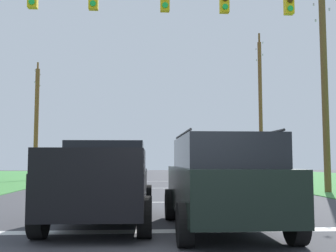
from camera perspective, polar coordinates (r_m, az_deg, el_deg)
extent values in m
cube|color=white|center=(8.77, 1.09, -14.55)|extent=(12.78, 0.45, 0.01)
cube|color=white|center=(14.71, -0.92, -10.66)|extent=(2.50, 0.15, 0.01)
cube|color=white|center=(22.26, -1.90, -8.72)|extent=(2.50, 0.15, 0.01)
cube|color=white|center=(29.67, -2.37, -7.78)|extent=(2.50, 0.15, 0.01)
cylinder|color=green|center=(15.07, -18.64, 16.24)|extent=(0.20, 0.04, 0.20)
cylinder|color=green|center=(14.70, -10.52, 16.62)|extent=(0.20, 0.04, 0.20)
cylinder|color=green|center=(14.62, -0.40, 16.65)|extent=(0.20, 0.04, 0.20)
cube|color=yellow|center=(15.13, 7.93, 17.18)|extent=(0.32, 0.24, 0.95)
cylinder|color=green|center=(14.89, 8.06, 16.30)|extent=(0.20, 0.04, 0.20)
cube|color=yellow|center=(15.74, 16.63, 16.44)|extent=(0.32, 0.24, 0.95)
cylinder|color=#352203|center=(15.62, 16.81, 16.60)|extent=(0.20, 0.04, 0.20)
cylinder|color=green|center=(15.51, 16.84, 15.57)|extent=(0.20, 0.04, 0.20)
cube|color=black|center=(9.80, -9.06, -8.64)|extent=(2.13, 5.45, 0.85)
cube|color=black|center=(10.43, -8.59, -4.16)|extent=(1.89, 1.94, 0.70)
cube|color=black|center=(8.62, -16.29, -4.70)|extent=(0.16, 2.38, 0.45)
cube|color=black|center=(8.37, -3.64, -4.88)|extent=(0.16, 2.38, 0.45)
cube|color=black|center=(7.16, -11.44, -4.78)|extent=(1.96, 0.15, 0.45)
cylinder|color=black|center=(11.79, -12.95, -10.02)|extent=(0.30, 0.81, 0.80)
cylinder|color=black|center=(11.60, -3.04, -10.22)|extent=(0.30, 0.81, 0.80)
cylinder|color=black|center=(8.23, -17.71, -12.17)|extent=(0.30, 0.81, 0.80)
cylinder|color=black|center=(7.95, -3.32, -12.65)|extent=(0.30, 0.81, 0.80)
cube|color=black|center=(8.84, 7.56, -8.88)|extent=(1.96, 4.81, 0.95)
cube|color=black|center=(8.67, 7.70, -3.66)|extent=(1.81, 3.20, 0.65)
cylinder|color=black|center=(8.56, 2.09, -1.17)|extent=(0.06, 2.72, 0.05)
cylinder|color=black|center=(8.90, 13.04, -1.19)|extent=(0.06, 2.72, 0.05)
cylinder|color=black|center=(10.36, 0.37, -10.97)|extent=(0.26, 0.76, 0.76)
cylinder|color=black|center=(10.68, 11.04, -10.70)|extent=(0.26, 0.76, 0.76)
cylinder|color=black|center=(7.13, 2.38, -13.71)|extent=(0.26, 0.76, 0.76)
cylinder|color=black|center=(7.60, 17.56, -12.95)|extent=(0.26, 0.76, 0.76)
cube|color=silver|center=(32.95, 12.20, -6.23)|extent=(4.32, 1.84, 0.70)
cube|color=black|center=(32.94, 12.18, -5.19)|extent=(2.11, 1.64, 0.50)
cylinder|color=black|center=(34.22, 14.11, -6.73)|extent=(0.64, 0.23, 0.64)
cylinder|color=black|center=(32.51, 15.06, -6.81)|extent=(0.64, 0.23, 0.64)
cylinder|color=black|center=(33.49, 9.44, -6.85)|extent=(0.64, 0.23, 0.64)
cylinder|color=black|center=(31.74, 10.15, -6.95)|extent=(0.64, 0.23, 0.64)
cube|color=black|center=(28.45, 5.70, -6.53)|extent=(2.08, 4.41, 0.70)
cube|color=black|center=(28.44, 5.69, -5.33)|extent=(1.75, 2.20, 0.50)
cylinder|color=black|center=(29.80, 3.70, -7.15)|extent=(0.26, 0.65, 0.64)
cylinder|color=black|center=(29.97, 7.16, -7.11)|extent=(0.26, 0.65, 0.64)
cylinder|color=black|center=(26.97, 4.09, -7.38)|extent=(0.26, 0.65, 0.64)
cylinder|color=black|center=(27.16, 7.92, -7.33)|extent=(0.26, 0.65, 0.64)
cube|color=silver|center=(22.98, -12.82, -6.82)|extent=(1.83, 4.31, 0.70)
cube|color=black|center=(22.96, -12.79, -5.32)|extent=(1.63, 2.11, 0.50)
cylinder|color=black|center=(24.54, -14.38, -7.48)|extent=(0.22, 0.64, 0.64)
cylinder|color=black|center=(24.27, -10.17, -7.59)|extent=(0.22, 0.64, 0.64)
cylinder|color=black|center=(21.77, -15.81, -7.79)|extent=(0.22, 0.64, 0.64)
cylinder|color=black|center=(21.46, -11.06, -7.93)|extent=(0.22, 0.64, 0.64)
cylinder|color=brown|center=(20.75, 21.19, 4.76)|extent=(0.31, 0.31, 9.70)
cylinder|color=#B2B7BC|center=(22.74, 19.80, 15.80)|extent=(0.08, 0.08, 0.12)
cube|color=brown|center=(21.61, 20.89, 14.08)|extent=(0.12, 0.12, 1.88)
cylinder|color=#B2B7BC|center=(22.30, 20.05, 13.78)|extent=(0.08, 0.08, 0.12)
cylinder|color=#B2B7BC|center=(21.01, 21.76, 15.01)|extent=(0.08, 0.08, 0.12)
cylinder|color=brown|center=(31.45, 12.89, 2.13)|extent=(0.28, 0.28, 10.56)
cube|color=brown|center=(32.41, 12.73, 10.72)|extent=(0.12, 0.12, 2.22)
cylinder|color=#B2B7BC|center=(33.26, 12.28, 10.52)|extent=(0.08, 0.08, 0.12)
cylinder|color=#B2B7BC|center=(31.62, 13.19, 11.36)|extent=(0.08, 0.08, 0.12)
cube|color=brown|center=(32.18, 12.76, 9.18)|extent=(0.12, 0.12, 2.02)
cylinder|color=#B2B7BC|center=(32.96, 12.35, 9.05)|extent=(0.08, 0.08, 0.12)
cylinder|color=#B2B7BC|center=(31.46, 13.17, 9.74)|extent=(0.08, 0.08, 0.12)
cylinder|color=brown|center=(32.72, -18.04, 0.27)|extent=(0.32, 0.32, 8.61)
cube|color=brown|center=(33.29, -17.86, 6.98)|extent=(0.12, 0.12, 1.84)
cylinder|color=#B2B7BC|center=(34.01, -17.55, 6.92)|extent=(0.08, 0.08, 0.12)
cylinder|color=#B2B7BC|center=(32.62, -18.17, 7.44)|extent=(0.08, 0.08, 0.12)
cube|color=brown|center=(33.12, -17.90, 5.45)|extent=(0.12, 0.12, 1.92)
cylinder|color=#B2B7BC|center=(33.87, -17.58, 5.42)|extent=(0.08, 0.08, 0.12)
cylinder|color=#B2B7BC|center=(32.41, -18.23, 5.90)|extent=(0.08, 0.08, 0.12)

